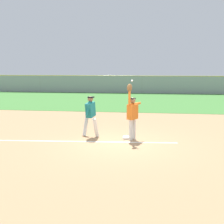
% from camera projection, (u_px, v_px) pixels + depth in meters
% --- Properties ---
extents(ground_plane, '(70.31, 70.31, 0.00)m').
position_uv_depth(ground_plane, '(122.00, 143.00, 11.50)').
color(ground_plane, '#A37A54').
extents(outfield_grass, '(46.78, 14.06, 0.01)m').
position_uv_depth(outfield_grass, '(139.00, 100.00, 26.00)').
color(outfield_grass, '#3D7533').
rests_on(outfield_grass, ground_plane).
extents(chalk_foul_line, '(11.97, 1.01, 0.01)m').
position_uv_depth(chalk_foul_line, '(26.00, 141.00, 11.91)').
color(chalk_foul_line, white).
rests_on(chalk_foul_line, ground_plane).
extents(first_base, '(0.39, 0.39, 0.08)m').
position_uv_depth(first_base, '(128.00, 138.00, 12.26)').
color(first_base, white).
rests_on(first_base, ground_plane).
extents(fielder, '(0.56, 0.82, 2.28)m').
position_uv_depth(fielder, '(132.00, 112.00, 11.91)').
color(fielder, silver).
rests_on(fielder, ground_plane).
extents(runner, '(0.76, 0.84, 1.72)m').
position_uv_depth(runner, '(91.00, 113.00, 12.49)').
color(runner, white).
rests_on(runner, ground_plane).
extents(baseball, '(0.07, 0.07, 0.07)m').
position_uv_depth(baseball, '(132.00, 81.00, 11.61)').
color(baseball, white).
extents(outfield_fence, '(46.86, 0.08, 1.95)m').
position_uv_depth(outfield_fence, '(142.00, 85.00, 32.74)').
color(outfield_fence, '#93999E').
rests_on(outfield_fence, ground_plane).
extents(parked_car_silver, '(4.49, 2.30, 1.25)m').
position_uv_depth(parked_car_silver, '(68.00, 85.00, 37.40)').
color(parked_car_silver, '#B7B7BC').
rests_on(parked_car_silver, ground_plane).
extents(parked_car_white, '(4.57, 2.48, 1.25)m').
position_uv_depth(parked_car_white, '(115.00, 85.00, 36.93)').
color(parked_car_white, white).
rests_on(parked_car_white, ground_plane).
extents(parked_car_red, '(4.47, 2.25, 1.25)m').
position_uv_depth(parked_car_red, '(156.00, 85.00, 35.95)').
color(parked_car_red, '#B21E1E').
rests_on(parked_car_red, ground_plane).
extents(parked_car_black, '(4.56, 2.44, 1.25)m').
position_uv_depth(parked_car_black, '(204.00, 86.00, 35.01)').
color(parked_car_black, black).
rests_on(parked_car_black, ground_plane).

